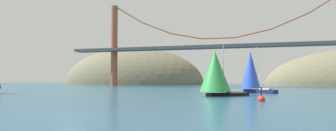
% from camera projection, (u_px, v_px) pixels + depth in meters
% --- Properties ---
extents(ground_plane, '(360.00, 360.00, 0.00)m').
position_uv_depth(ground_plane, '(71.00, 116.00, 28.55)').
color(ground_plane, navy).
extents(headland_left, '(82.19, 44.00, 41.26)m').
position_uv_depth(headland_left, '(132.00, 84.00, 173.75)').
color(headland_left, '#6B664C').
rests_on(headland_left, ground_plane).
extents(suspension_bridge, '(126.20, 6.00, 35.00)m').
position_uv_depth(suspension_bridge, '(219.00, 45.00, 119.69)').
color(suspension_bridge, brown).
rests_on(suspension_bridge, ground_plane).
extents(sailboat_green_sail, '(10.50, 9.01, 10.11)m').
position_uv_depth(sailboat_green_sail, '(216.00, 72.00, 60.53)').
color(sailboat_green_sail, black).
rests_on(sailboat_green_sail, ground_plane).
extents(sailboat_blue_spinnaker, '(9.16, 7.20, 10.99)m').
position_uv_depth(sailboat_blue_spinnaker, '(251.00, 71.00, 74.38)').
color(sailboat_blue_spinnaker, '#191E4C').
rests_on(sailboat_blue_spinnaker, ground_plane).
extents(channel_buoy, '(1.10, 1.10, 2.64)m').
position_uv_depth(channel_buoy, '(261.00, 99.00, 46.65)').
color(channel_buoy, red).
rests_on(channel_buoy, ground_plane).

